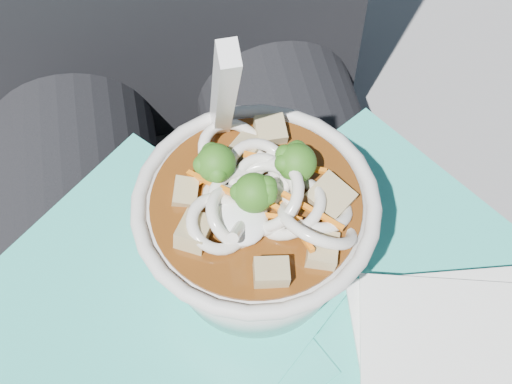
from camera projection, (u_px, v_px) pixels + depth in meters
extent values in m
cube|color=slate|center=(208.00, 322.00, 0.87)|extent=(1.05, 0.60, 0.47)
cylinder|color=black|center=(94.00, 372.00, 0.52)|extent=(0.14, 0.48, 0.14)
cylinder|color=black|center=(338.00, 324.00, 0.54)|extent=(0.14, 0.48, 0.14)
cube|color=#2CB9A8|center=(226.00, 368.00, 0.45)|extent=(0.24, 0.22, 0.00)
cube|color=#2CB9A8|center=(261.00, 333.00, 0.46)|extent=(0.17, 0.21, 0.00)
cube|color=#2CB9A8|center=(392.00, 253.00, 0.49)|extent=(0.24, 0.25, 0.00)
cube|color=#2CB9A8|center=(166.00, 350.00, 0.45)|extent=(0.25, 0.24, 0.00)
cube|color=#2CB9A8|center=(311.00, 368.00, 0.44)|extent=(0.14, 0.14, 0.00)
cube|color=#2CB9A8|center=(212.00, 346.00, 0.45)|extent=(0.15, 0.16, 0.00)
cube|color=#2CB9A8|center=(144.00, 304.00, 0.46)|extent=(0.28, 0.28, 0.00)
cube|color=white|center=(477.00, 376.00, 0.43)|extent=(0.15, 0.15, 0.00)
cube|color=white|center=(449.00, 359.00, 0.43)|extent=(0.13, 0.13, 0.00)
torus|color=silver|center=(256.00, 203.00, 0.41)|extent=(0.14, 0.14, 0.01)
cylinder|color=#4E260B|center=(256.00, 206.00, 0.41)|extent=(0.12, 0.12, 0.01)
torus|color=white|center=(241.00, 203.00, 0.40)|extent=(0.04, 0.04, 0.04)
torus|color=white|center=(262.00, 182.00, 0.40)|extent=(0.04, 0.04, 0.02)
torus|color=white|center=(219.00, 223.00, 0.39)|extent=(0.05, 0.05, 0.02)
torus|color=white|center=(316.00, 210.00, 0.40)|extent=(0.06, 0.06, 0.03)
torus|color=white|center=(317.00, 224.00, 0.39)|extent=(0.05, 0.06, 0.05)
torus|color=white|center=(270.00, 195.00, 0.40)|extent=(0.05, 0.06, 0.04)
torus|color=white|center=(245.00, 176.00, 0.41)|extent=(0.06, 0.06, 0.01)
torus|color=white|center=(257.00, 169.00, 0.41)|extent=(0.04, 0.04, 0.02)
torus|color=white|center=(235.00, 217.00, 0.40)|extent=(0.05, 0.05, 0.04)
torus|color=white|center=(233.00, 152.00, 0.42)|extent=(0.05, 0.05, 0.03)
torus|color=white|center=(263.00, 198.00, 0.40)|extent=(0.06, 0.06, 0.02)
torus|color=white|center=(289.00, 208.00, 0.40)|extent=(0.06, 0.06, 0.03)
torus|color=white|center=(229.00, 202.00, 0.41)|extent=(0.04, 0.05, 0.03)
cylinder|color=white|center=(280.00, 191.00, 0.40)|extent=(0.02, 0.03, 0.01)
cylinder|color=white|center=(267.00, 158.00, 0.41)|extent=(0.03, 0.01, 0.02)
cylinder|color=white|center=(221.00, 162.00, 0.41)|extent=(0.03, 0.02, 0.03)
cylinder|color=white|center=(241.00, 225.00, 0.39)|extent=(0.02, 0.03, 0.03)
cylinder|color=#7AA951|center=(296.00, 175.00, 0.41)|extent=(0.01, 0.01, 0.01)
sphere|color=#1E5513|center=(297.00, 163.00, 0.40)|extent=(0.02, 0.02, 0.02)
sphere|color=#1E5513|center=(284.00, 163.00, 0.40)|extent=(0.01, 0.01, 0.01)
sphere|color=#1E5513|center=(297.00, 150.00, 0.40)|extent=(0.01, 0.01, 0.01)
sphere|color=#1E5513|center=(295.00, 151.00, 0.40)|extent=(0.01, 0.01, 0.01)
sphere|color=#1E5513|center=(285.00, 154.00, 0.40)|extent=(0.01, 0.01, 0.01)
cylinder|color=#7AA951|center=(217.00, 175.00, 0.41)|extent=(0.01, 0.01, 0.01)
sphere|color=#1E5513|center=(216.00, 163.00, 0.40)|extent=(0.02, 0.02, 0.02)
sphere|color=#1E5513|center=(217.00, 173.00, 0.39)|extent=(0.01, 0.01, 0.01)
sphere|color=#1E5513|center=(203.00, 165.00, 0.40)|extent=(0.01, 0.01, 0.01)
sphere|color=#1E5513|center=(211.00, 152.00, 0.40)|extent=(0.01, 0.01, 0.01)
sphere|color=#1E5513|center=(211.00, 152.00, 0.40)|extent=(0.01, 0.01, 0.01)
cylinder|color=#7AA951|center=(254.00, 204.00, 0.40)|extent=(0.01, 0.01, 0.01)
sphere|color=#1E5513|center=(254.00, 193.00, 0.39)|extent=(0.02, 0.02, 0.02)
sphere|color=#1E5513|center=(267.00, 195.00, 0.39)|extent=(0.01, 0.01, 0.01)
sphere|color=#1E5513|center=(268.00, 190.00, 0.39)|extent=(0.01, 0.01, 0.01)
sphere|color=#1E5513|center=(267.00, 186.00, 0.39)|extent=(0.01, 0.01, 0.01)
sphere|color=#1E5513|center=(240.00, 192.00, 0.39)|extent=(0.01, 0.01, 0.01)
cube|color=orange|center=(313.00, 211.00, 0.39)|extent=(0.03, 0.03, 0.01)
cube|color=orange|center=(258.00, 215.00, 0.40)|extent=(0.05, 0.02, 0.01)
cube|color=orange|center=(220.00, 166.00, 0.41)|extent=(0.03, 0.02, 0.01)
cube|color=orange|center=(297.00, 226.00, 0.39)|extent=(0.01, 0.04, 0.01)
cube|color=orange|center=(218.00, 187.00, 0.40)|extent=(0.03, 0.04, 0.02)
cube|color=orange|center=(268.00, 203.00, 0.39)|extent=(0.03, 0.03, 0.01)
cube|color=orange|center=(285.00, 163.00, 0.41)|extent=(0.05, 0.02, 0.01)
cube|color=#A0885A|center=(329.00, 199.00, 0.40)|extent=(0.03, 0.03, 0.02)
cube|color=#A0885A|center=(270.00, 131.00, 0.43)|extent=(0.02, 0.02, 0.01)
cube|color=#A0885A|center=(248.00, 149.00, 0.42)|extent=(0.02, 0.03, 0.02)
cube|color=#A0885A|center=(185.00, 193.00, 0.41)|extent=(0.02, 0.02, 0.02)
cube|color=#A0885A|center=(194.00, 232.00, 0.39)|extent=(0.03, 0.03, 0.02)
cube|color=#A0885A|center=(271.00, 272.00, 0.38)|extent=(0.02, 0.02, 0.01)
cube|color=#A0885A|center=(322.00, 252.00, 0.39)|extent=(0.02, 0.03, 0.02)
ellipsoid|color=white|center=(241.00, 216.00, 0.40)|extent=(0.03, 0.04, 0.01)
cube|color=white|center=(223.00, 95.00, 0.38)|extent=(0.01, 0.07, 0.12)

